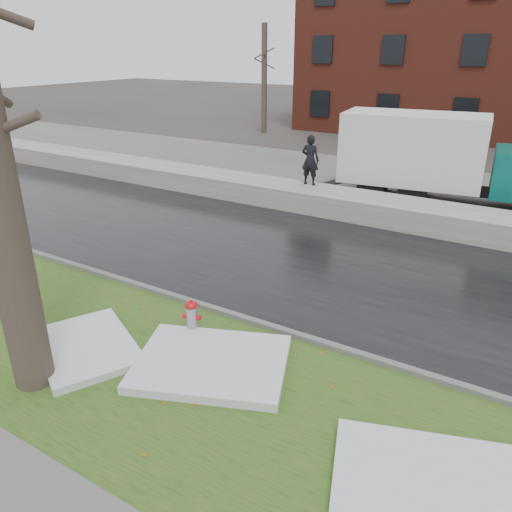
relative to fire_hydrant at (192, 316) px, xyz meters
The scene contains 14 objects.
ground 0.79m from the fire_hydrant, ahead, with size 120.00×120.00×0.00m, color #47423D.
verge 1.51m from the fire_hydrant, 63.33° to the right, with size 60.00×4.50×0.04m, color #284517.
road 4.52m from the fire_hydrant, 81.70° to the left, with size 60.00×7.00×0.03m, color black.
parking_lot 12.98m from the fire_hydrant, 87.13° to the left, with size 60.00×9.00×0.03m, color slate.
curb 1.21m from the fire_hydrant, 55.80° to the left, with size 60.00×0.15×0.14m, color slate.
snowbank 8.68m from the fire_hydrant, 85.71° to the left, with size 60.00×1.60×0.75m, color #B2AEA3.
bg_tree_left 24.89m from the fire_hydrant, 117.34° to the left, with size 1.40×1.62×6.50m.
bg_tree_center 26.66m from the fire_hydrant, 101.65° to the left, with size 1.40×1.62×6.50m.
fire_hydrant is the anchor object (origin of this frame).
box_truck 11.86m from the fire_hydrant, 80.72° to the left, with size 9.40×3.11×3.10m.
worker 9.31m from the fire_hydrant, 101.73° to the left, with size 0.63×0.41×1.72m, color black.
snow_patch_near 1.22m from the fire_hydrant, 35.86° to the right, with size 2.60×2.00×0.16m, color silver.
snow_patch_far 2.02m from the fire_hydrant, 132.21° to the right, with size 2.20×1.60×0.14m, color silver.
snow_patch_side 5.26m from the fire_hydrant, 14.96° to the right, with size 2.80×1.80×0.18m, color silver.
Camera 1 is at (4.79, -6.48, 5.27)m, focal length 35.00 mm.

